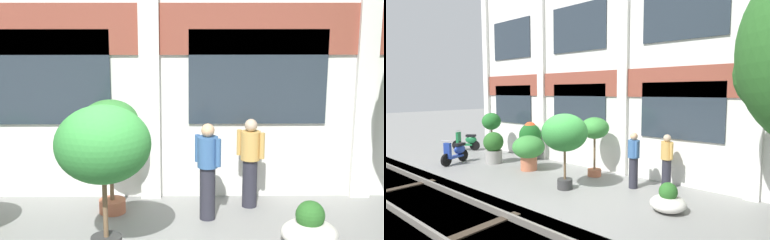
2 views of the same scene
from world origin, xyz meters
TOP-DOWN VIEW (x-y plane):
  - ground_plane at (0.00, 0.00)m, footprint 80.00×80.00m
  - apartment_facade at (-0.00, 3.02)m, footprint 15.87×0.64m
  - rail_tracks at (0.00, -2.70)m, footprint 23.51×2.80m
  - potted_plant_fluted_column at (-2.92, 1.15)m, footprint 1.16×1.16m
  - potted_plant_wide_bowl at (2.48, 0.69)m, footprint 0.84×0.84m
  - potted_plant_tall_urn at (-6.09, 1.79)m, footprint 0.81×0.81m
  - potted_plant_glazed_jar at (-4.09, 2.26)m, footprint 0.91×0.91m
  - potted_plant_stone_basin at (-4.81, 0.98)m, footprint 0.78×0.78m
  - potted_plant_terracotta_small at (-0.63, 2.02)m, footprint 0.96×0.96m
  - potted_plant_low_pan at (-0.49, 0.38)m, footprint 1.33×1.33m
  - scooter_near_curb at (-5.91, 0.01)m, footprint 0.67×1.33m
  - scooter_second_parked at (-8.02, 1.72)m, footprint 1.22×0.83m
  - resident_by_doorway at (1.77, 2.27)m, footprint 0.46×0.34m
  - resident_watching_tracks at (1.00, 1.71)m, footprint 0.42×0.38m

SIDE VIEW (x-z plane):
  - rail_tracks at x=0.00m, z-range -0.35..0.08m
  - ground_plane at x=0.00m, z-range 0.00..0.00m
  - potted_plant_wide_bowl at x=2.48m, z-range -0.09..0.60m
  - scooter_near_curb at x=-5.91m, z-range -0.05..0.93m
  - scooter_second_parked at x=-8.02m, z-range -0.05..0.93m
  - potted_plant_stone_basin at x=-4.81m, z-range 0.05..1.28m
  - potted_plant_fluted_column at x=-2.92m, z-range 0.13..1.38m
  - resident_by_doorway at x=1.77m, z-range 0.06..1.65m
  - resident_watching_tracks at x=1.00m, z-range 0.06..1.70m
  - potted_plant_glazed_jar at x=-4.09m, z-range 0.14..1.73m
  - potted_plant_tall_urn at x=-6.09m, z-range 0.46..2.35m
  - potted_plant_terracotta_small at x=-0.63m, z-range 0.52..2.50m
  - potted_plant_low_pan at x=-0.49m, z-range 0.51..2.70m
  - apartment_facade at x=0.00m, z-range -0.03..8.64m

